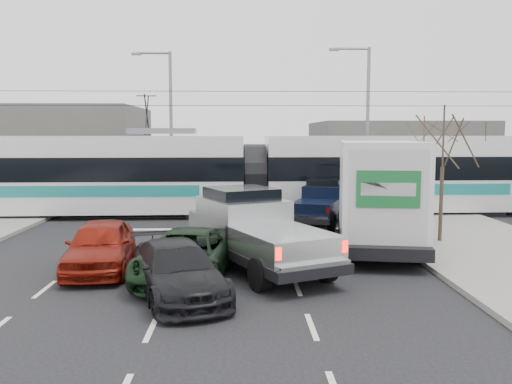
{
  "coord_description": "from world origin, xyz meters",
  "views": [
    {
      "loc": [
        0.19,
        -17.12,
        4.09
      ],
      "look_at": [
        0.81,
        4.27,
        1.8
      ],
      "focal_mm": 38.0,
      "sensor_mm": 36.0,
      "label": 1
    }
  ],
  "objects_px": {
    "bare_tree": "(443,142)",
    "green_car": "(187,255)",
    "street_lamp_far": "(168,117)",
    "street_lamp_near": "(364,116)",
    "navy_pickup": "(322,202)",
    "box_truck": "(378,196)",
    "silver_pickup": "(253,229)",
    "red_car": "(100,246)",
    "dark_car": "(177,270)",
    "traffic_signal": "(383,165)",
    "tram": "(253,174)"
  },
  "relations": [
    {
      "from": "dark_car",
      "to": "tram",
      "type": "bearing_deg",
      "value": 60.84
    },
    {
      "from": "street_lamp_near",
      "to": "red_car",
      "type": "relative_size",
      "value": 2.0
    },
    {
      "from": "tram",
      "to": "dark_car",
      "type": "height_order",
      "value": "tram"
    },
    {
      "from": "tram",
      "to": "navy_pickup",
      "type": "xyz_separation_m",
      "value": [
        3.08,
        -2.71,
        -1.12
      ]
    },
    {
      "from": "traffic_signal",
      "to": "silver_pickup",
      "type": "height_order",
      "value": "traffic_signal"
    },
    {
      "from": "box_truck",
      "to": "dark_car",
      "type": "bearing_deg",
      "value": -130.08
    },
    {
      "from": "navy_pickup",
      "to": "box_truck",
      "type": "bearing_deg",
      "value": -57.62
    },
    {
      "from": "bare_tree",
      "to": "street_lamp_near",
      "type": "relative_size",
      "value": 0.56
    },
    {
      "from": "dark_car",
      "to": "silver_pickup",
      "type": "bearing_deg",
      "value": 37.54
    },
    {
      "from": "tram",
      "to": "navy_pickup",
      "type": "distance_m",
      "value": 4.25
    },
    {
      "from": "traffic_signal",
      "to": "tram",
      "type": "distance_m",
      "value": 6.66
    },
    {
      "from": "traffic_signal",
      "to": "street_lamp_near",
      "type": "xyz_separation_m",
      "value": [
        0.84,
        7.5,
        2.37
      ]
    },
    {
      "from": "street_lamp_near",
      "to": "dark_car",
      "type": "height_order",
      "value": "street_lamp_near"
    },
    {
      "from": "red_car",
      "to": "dark_car",
      "type": "distance_m",
      "value": 3.74
    },
    {
      "from": "tram",
      "to": "silver_pickup",
      "type": "distance_m",
      "value": 10.68
    },
    {
      "from": "box_truck",
      "to": "red_car",
      "type": "height_order",
      "value": "box_truck"
    },
    {
      "from": "dark_car",
      "to": "street_lamp_far",
      "type": "bearing_deg",
      "value": 78.17
    },
    {
      "from": "traffic_signal",
      "to": "navy_pickup",
      "type": "height_order",
      "value": "traffic_signal"
    },
    {
      "from": "street_lamp_far",
      "to": "tram",
      "type": "bearing_deg",
      "value": -50.05
    },
    {
      "from": "tram",
      "to": "street_lamp_far",
      "type": "bearing_deg",
      "value": 128.46
    },
    {
      "from": "green_car",
      "to": "street_lamp_far",
      "type": "bearing_deg",
      "value": 106.84
    },
    {
      "from": "navy_pickup",
      "to": "green_car",
      "type": "relative_size",
      "value": 1.01
    },
    {
      "from": "silver_pickup",
      "to": "navy_pickup",
      "type": "distance_m",
      "value": 8.6
    },
    {
      "from": "silver_pickup",
      "to": "street_lamp_far",
      "type": "bearing_deg",
      "value": 81.17
    },
    {
      "from": "bare_tree",
      "to": "street_lamp_far",
      "type": "distance_m",
      "value": 17.97
    },
    {
      "from": "silver_pickup",
      "to": "street_lamp_near",
      "type": "bearing_deg",
      "value": 40.47
    },
    {
      "from": "traffic_signal",
      "to": "navy_pickup",
      "type": "distance_m",
      "value": 3.19
    },
    {
      "from": "tram",
      "to": "box_truck",
      "type": "distance_m",
      "value": 9.23
    },
    {
      "from": "box_truck",
      "to": "bare_tree",
      "type": "bearing_deg",
      "value": 25.16
    },
    {
      "from": "traffic_signal",
      "to": "dark_car",
      "type": "height_order",
      "value": "traffic_signal"
    },
    {
      "from": "traffic_signal",
      "to": "street_lamp_near",
      "type": "relative_size",
      "value": 0.4
    },
    {
      "from": "street_lamp_far",
      "to": "dark_car",
      "type": "xyz_separation_m",
      "value": [
        2.77,
        -19.73,
        -4.44
      ]
    },
    {
      "from": "bare_tree",
      "to": "street_lamp_near",
      "type": "distance_m",
      "value": 11.58
    },
    {
      "from": "bare_tree",
      "to": "dark_car",
      "type": "xyz_separation_m",
      "value": [
        -9.02,
        -6.23,
        -3.12
      ]
    },
    {
      "from": "traffic_signal",
      "to": "silver_pickup",
      "type": "xyz_separation_m",
      "value": [
        -5.9,
        -7.13,
        -1.56
      ]
    },
    {
      "from": "silver_pickup",
      "to": "box_truck",
      "type": "height_order",
      "value": "box_truck"
    },
    {
      "from": "street_lamp_near",
      "to": "red_car",
      "type": "height_order",
      "value": "street_lamp_near"
    },
    {
      "from": "navy_pickup",
      "to": "red_car",
      "type": "xyz_separation_m",
      "value": [
        -7.93,
        -8.33,
        -0.23
      ]
    },
    {
      "from": "street_lamp_near",
      "to": "red_car",
      "type": "xyz_separation_m",
      "value": [
        -11.33,
        -15.04,
        -4.35
      ]
    },
    {
      "from": "street_lamp_far",
      "to": "street_lamp_near",
      "type": "bearing_deg",
      "value": -9.87
    },
    {
      "from": "tram",
      "to": "red_car",
      "type": "distance_m",
      "value": 12.13
    },
    {
      "from": "street_lamp_near",
      "to": "silver_pickup",
      "type": "xyz_separation_m",
      "value": [
        -6.75,
        -14.63,
        -3.93
      ]
    },
    {
      "from": "traffic_signal",
      "to": "box_truck",
      "type": "xyz_separation_m",
      "value": [
        -1.4,
        -4.71,
        -0.84
      ]
    },
    {
      "from": "box_truck",
      "to": "dark_car",
      "type": "distance_m",
      "value": 8.6
    },
    {
      "from": "street_lamp_far",
      "to": "tram",
      "type": "distance_m",
      "value": 8.38
    },
    {
      "from": "traffic_signal",
      "to": "street_lamp_far",
      "type": "height_order",
      "value": "street_lamp_far"
    },
    {
      "from": "red_car",
      "to": "street_lamp_far",
      "type": "bearing_deg",
      "value": 85.33
    },
    {
      "from": "street_lamp_far",
      "to": "navy_pickup",
      "type": "relative_size",
      "value": 1.77
    },
    {
      "from": "box_truck",
      "to": "street_lamp_far",
      "type": "bearing_deg",
      "value": 132.58
    },
    {
      "from": "bare_tree",
      "to": "green_car",
      "type": "height_order",
      "value": "bare_tree"
    }
  ]
}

